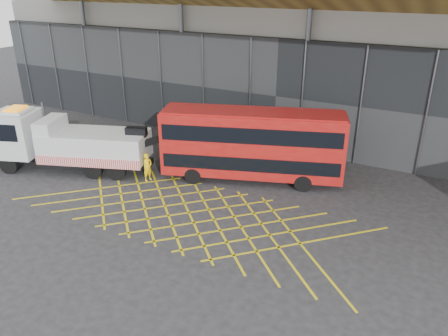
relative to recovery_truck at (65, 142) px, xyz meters
The scene contains 6 objects.
ground_plane 8.99m from the recovery_truck, ahead, with size 120.00×120.00×0.00m, color #242427.
road_markings 10.55m from the recovery_truck, ahead, with size 19.96×7.16×0.01m.
construction_building 21.36m from the recovery_truck, 58.25° to the left, with size 55.00×23.97×18.00m.
recovery_truck is the anchor object (origin of this frame).
bus_towed 12.29m from the recovery_truck, 20.20° to the left, with size 11.33×6.06×4.53m.
worker 5.98m from the recovery_truck, 10.65° to the left, with size 0.66×0.43×1.81m, color yellow.
Camera 1 is at (13.16, -17.58, 11.99)m, focal length 35.00 mm.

